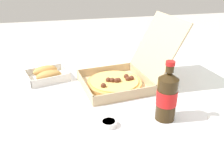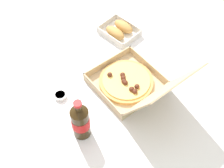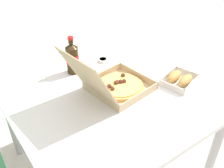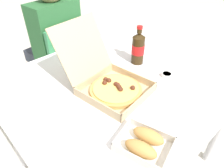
% 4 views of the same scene
% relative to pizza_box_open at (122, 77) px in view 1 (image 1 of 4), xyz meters
% --- Properties ---
extents(dining_table, '(1.14, 1.01, 0.73)m').
position_rel_pizza_box_open_xyz_m(dining_table, '(0.09, 0.02, -0.12)').
color(dining_table, white).
rests_on(dining_table, ground_plane).
extents(pizza_box_open, '(0.34, 0.46, 0.30)m').
position_rel_pizza_box_open_xyz_m(pizza_box_open, '(0.00, 0.00, 0.00)').
color(pizza_box_open, tan).
rests_on(pizza_box_open, dining_table).
extents(bread_side_box, '(0.20, 0.22, 0.06)m').
position_rel_pizza_box_open_xyz_m(bread_side_box, '(-0.14, -0.34, -0.02)').
color(bread_side_box, white).
rests_on(bread_side_box, dining_table).
extents(cola_bottle, '(0.07, 0.07, 0.22)m').
position_rel_pizza_box_open_xyz_m(cola_bottle, '(0.30, 0.08, 0.05)').
color(cola_bottle, '#33230F').
rests_on(cola_bottle, dining_table).
extents(dipping_sauce_cup, '(0.06, 0.06, 0.02)m').
position_rel_pizza_box_open_xyz_m(dipping_sauce_cup, '(0.30, -0.12, -0.03)').
color(dipping_sauce_cup, white).
rests_on(dipping_sauce_cup, dining_table).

